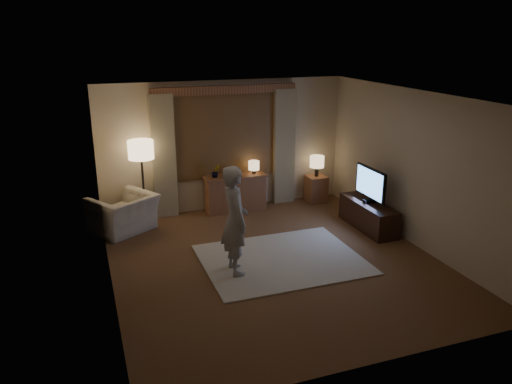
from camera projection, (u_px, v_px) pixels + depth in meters
name	position (u px, v px, depth m)	size (l,w,h in m)	color
room	(264.00, 173.00, 7.98)	(5.04, 5.54, 2.64)	brown
rug	(282.00, 259.00, 7.99)	(2.50, 2.00, 0.02)	beige
sideboard	(235.00, 194.00, 10.11)	(1.20, 0.40, 0.70)	brown
picture_frame	(235.00, 172.00, 9.97)	(0.16, 0.02, 0.20)	brown
plant	(216.00, 172.00, 9.83)	(0.17, 0.13, 0.30)	#999999
table_lamp_sideboard	(254.00, 166.00, 10.07)	(0.22, 0.22, 0.30)	black
floor_lamp	(141.00, 154.00, 9.12)	(0.47, 0.47, 1.61)	black
armchair	(123.00, 214.00, 9.04)	(1.05, 0.92, 0.68)	beige
side_table	(316.00, 189.00, 10.66)	(0.40, 0.40, 0.56)	brown
table_lamp_side	(317.00, 162.00, 10.48)	(0.30, 0.30, 0.44)	black
tv_stand	(368.00, 215.00, 9.21)	(0.45, 1.40, 0.50)	black
tv	(371.00, 184.00, 9.02)	(0.22, 0.91, 0.65)	black
person	(235.00, 220.00, 7.34)	(0.60, 0.40, 1.66)	#B5B1A7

